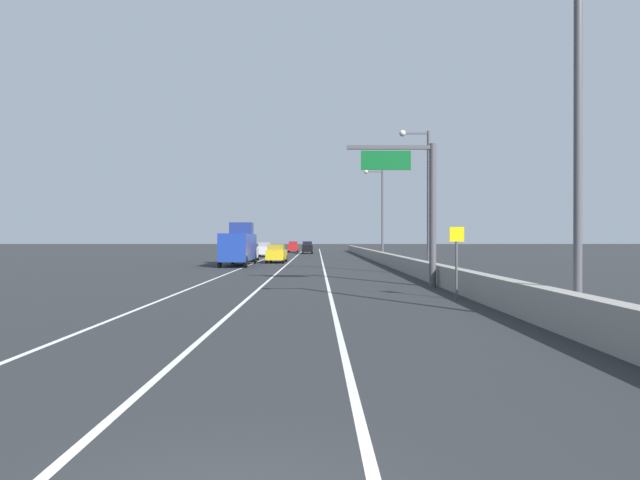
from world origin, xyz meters
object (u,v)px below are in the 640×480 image
car_yellow_1 (277,253)px  car_black_3 (307,248)px  overhead_sign_gantry (419,196)px  car_red_0 (293,247)px  box_truck (239,246)px  lamp_post_right_near (569,128)px  lamp_post_right_third (380,209)px  speed_advisory_sign (457,257)px  car_white_2 (248,252)px  lamp_post_right_second (425,192)px  car_silver_4 (265,249)px

car_yellow_1 → car_black_3: car_black_3 is taller
overhead_sign_gantry → car_red_0: (-9.60, 66.13, -3.75)m
car_red_0 → box_truck: (-3.01, -44.87, 0.87)m
overhead_sign_gantry → lamp_post_right_near: (1.98, -12.10, 1.00)m
car_red_0 → car_black_3: size_ratio=1.01×
overhead_sign_gantry → lamp_post_right_third: lamp_post_right_third is taller
car_yellow_1 → car_black_3: bearing=85.2°
lamp_post_right_near → car_yellow_1: size_ratio=2.11×
speed_advisory_sign → box_truck: bearing=115.8°
car_white_2 → box_truck: 8.85m
overhead_sign_gantry → car_red_0: overhead_sign_gantry is taller
overhead_sign_gantry → car_red_0: bearing=98.3°
lamp_post_right_near → lamp_post_right_second: bearing=89.7°
car_white_2 → car_silver_4: (0.44, 14.13, -0.03)m
car_yellow_1 → speed_advisory_sign: bearing=-72.9°
overhead_sign_gantry → lamp_post_right_second: (2.08, 8.36, 1.00)m
car_black_3 → car_silver_4: (-5.58, -13.42, -0.01)m
car_yellow_1 → car_white_2: size_ratio=1.00×
car_yellow_1 → lamp_post_right_second: bearing=-57.5°
lamp_post_right_near → car_red_0: lamp_post_right_near is taller
speed_advisory_sign → lamp_post_right_second: (1.64, 14.08, 3.96)m
car_white_2 → car_silver_4: bearing=88.2°
overhead_sign_gantry → car_silver_4: bearing=105.8°
lamp_post_right_second → car_silver_4: bearing=112.1°
car_red_0 → car_silver_4: size_ratio=1.06×
speed_advisory_sign → car_red_0: size_ratio=0.69×
lamp_post_right_second → box_truck: bearing=138.7°
speed_advisory_sign → box_truck: 29.97m
car_red_0 → car_silver_4: 22.12m
lamp_post_right_near → lamp_post_right_second: same height
lamp_post_right_second → overhead_sign_gantry: bearing=-104.0°
lamp_post_right_second → box_truck: size_ratio=1.09×
lamp_post_right_second → car_white_2: 26.79m
lamp_post_right_near → car_red_0: (-11.58, 78.22, -4.75)m
box_truck → car_red_0: bearing=86.2°
lamp_post_right_second → car_white_2: bearing=124.6°
speed_advisory_sign → lamp_post_right_second: lamp_post_right_second is taller
lamp_post_right_near → car_white_2: size_ratio=2.11×
lamp_post_right_third → overhead_sign_gantry: bearing=-93.0°
lamp_post_right_third → lamp_post_right_second: bearing=-88.4°
lamp_post_right_second → car_black_3: 50.28m
car_silver_4 → box_truck: 22.95m
car_silver_4 → lamp_post_right_second: bearing=-67.9°
speed_advisory_sign → lamp_post_right_third: 34.78m
car_black_3 → car_white_2: bearing=-102.3°
lamp_post_right_third → box_truck: (-14.13, -7.56, -3.88)m
lamp_post_right_second → car_white_2: (-14.99, 21.70, -4.71)m
car_red_0 → lamp_post_right_second: bearing=-78.6°
lamp_post_right_near → car_silver_4: lamp_post_right_near is taller
speed_advisory_sign → lamp_post_right_near: bearing=-76.5°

